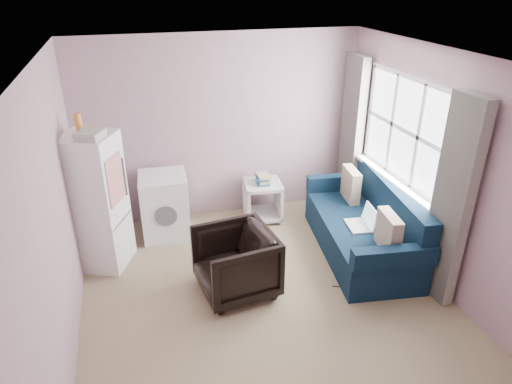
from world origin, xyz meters
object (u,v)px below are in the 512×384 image
fridge (97,202)px  side_table (263,198)px  armchair (236,260)px  sofa (366,228)px  washing_machine (165,204)px

fridge → side_table: bearing=37.2°
armchair → sofa: bearing=93.3°
armchair → washing_machine: bearing=-164.3°
armchair → fridge: fridge is taller
sofa → armchair: bearing=-161.8°
fridge → side_table: (2.12, 0.51, -0.49)m
side_table → sofa: 1.51m
washing_machine → side_table: bearing=5.6°
armchair → washing_machine: 1.54m
side_table → armchair: bearing=-117.0°
washing_machine → sofa: 2.57m
armchair → side_table: size_ratio=1.17×
armchair → side_table: 1.65m
side_table → sofa: (0.97, -1.15, 0.01)m
sofa → side_table: bearing=137.9°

